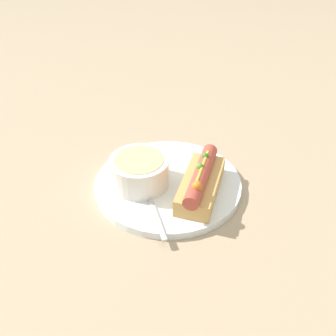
% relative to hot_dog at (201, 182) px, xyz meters
% --- Properties ---
extents(ground_plane, '(4.00, 4.00, 0.00)m').
position_rel_hot_dog_xyz_m(ground_plane, '(-0.01, 0.06, -0.04)').
color(ground_plane, tan).
extents(dinner_plate, '(0.27, 0.27, 0.01)m').
position_rel_hot_dog_xyz_m(dinner_plate, '(-0.01, 0.06, -0.03)').
color(dinner_plate, white).
rests_on(dinner_plate, ground_plane).
extents(hot_dog, '(0.16, 0.11, 0.06)m').
position_rel_hot_dog_xyz_m(hot_dog, '(0.00, 0.00, 0.00)').
color(hot_dog, tan).
rests_on(hot_dog, dinner_plate).
extents(soup_bowl, '(0.11, 0.11, 0.05)m').
position_rel_hot_dog_xyz_m(soup_bowl, '(-0.05, 0.10, 0.01)').
color(soup_bowl, silver).
rests_on(soup_bowl, dinner_plate).
extents(spoon, '(0.10, 0.14, 0.01)m').
position_rel_hot_dog_xyz_m(spoon, '(-0.06, 0.07, -0.02)').
color(spoon, '#B7B7BC').
rests_on(spoon, dinner_plate).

